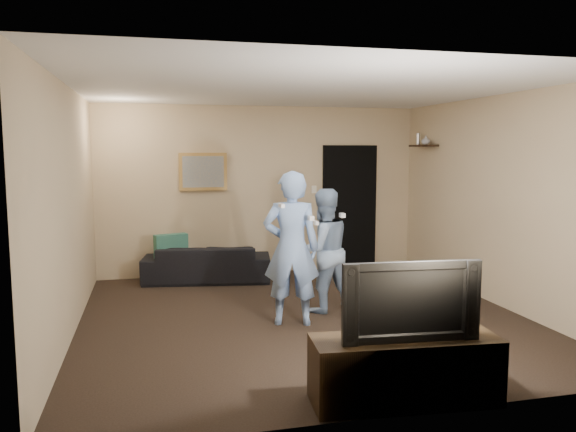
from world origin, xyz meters
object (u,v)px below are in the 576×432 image
object	(u,v)px
tv_console	(405,370)
television	(407,299)
sofa	(207,263)
wii_player_left	(291,248)
wii_player_right	(323,250)

from	to	relation	value
tv_console	television	distance (m)	0.56
sofa	tv_console	bearing A→B (deg)	113.05
wii_player_left	wii_player_right	world-z (taller)	wii_player_left
television	wii_player_left	bearing A→B (deg)	104.89
sofa	television	distance (m)	4.54
tv_console	wii_player_right	distance (m)	2.55
sofa	tv_console	world-z (taller)	sofa
tv_console	television	xyz separation A→B (m)	(-0.00, 0.00, 0.56)
wii_player_left	wii_player_right	size ratio (longest dim) A/B	1.16
sofa	television	world-z (taller)	television
tv_console	television	world-z (taller)	television
sofa	wii_player_right	xyz separation A→B (m)	(1.20, -1.88, 0.47)
sofa	television	bearing A→B (deg)	113.05
television	wii_player_left	world-z (taller)	wii_player_left
wii_player_right	sofa	bearing A→B (deg)	122.63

